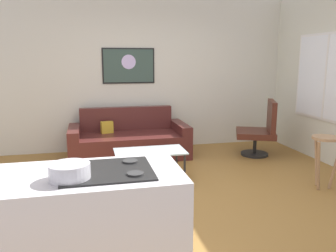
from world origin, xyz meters
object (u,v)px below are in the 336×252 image
couch (129,141)px  mixing_bowl (70,172)px  armchair (261,130)px  coffee_table (150,153)px  wall_painting (129,66)px  bar_stool (325,148)px

couch → mixing_bowl: size_ratio=7.74×
armchair → mixing_bowl: bearing=-134.1°
coffee_table → wall_painting: bearing=92.3°
coffee_table → bar_stool: size_ratio=1.41×
mixing_bowl → armchair: bearing=45.9°
coffee_table → armchair: armchair is taller
coffee_table → bar_stool: (2.12, -0.81, 0.15)m
bar_stool → couch: bearing=137.9°
armchair → wall_painting: size_ratio=1.03×
couch → armchair: 2.28m
coffee_table → wall_painting: (-0.07, 1.73, 1.15)m
couch → bar_stool: bearing=-42.1°
bar_stool → mixing_bowl: 3.41m
coffee_table → bar_stool: 2.28m
couch → coffee_table: 1.25m
coffee_table → mixing_bowl: 2.56m
coffee_table → mixing_bowl: (-0.91, -2.32, 0.57)m
coffee_table → wall_painting: wall_painting is taller
coffee_table → couch: bearing=96.9°
bar_stool → wall_painting: size_ratio=0.73×
armchair → mixing_bowl: mixing_bowl is taller
armchair → mixing_bowl: (-2.99, -3.09, 0.50)m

